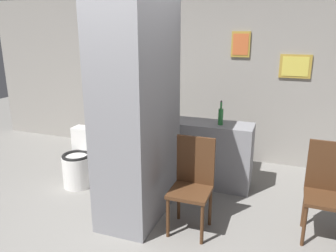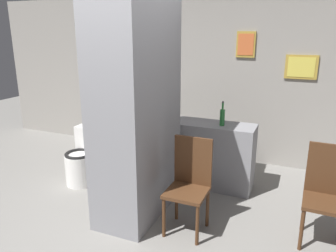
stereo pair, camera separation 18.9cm
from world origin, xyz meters
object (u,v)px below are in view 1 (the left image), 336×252
object	(u,v)px
chair_near_pillar	(192,181)
bicycle	(142,144)
toilet	(79,162)
chair_by_doorway	(327,188)
bottle_tall	(221,116)

from	to	relation	value
chair_near_pillar	bicycle	world-z (taller)	chair_near_pillar
toilet	chair_near_pillar	distance (m)	1.81
bicycle	toilet	bearing A→B (deg)	-122.98
chair_by_doorway	bottle_tall	xyz separation A→B (m)	(-1.23, 0.73, 0.46)
bottle_tall	bicycle	bearing A→B (deg)	167.14
bicycle	chair_near_pillar	bearing A→B (deg)	-48.27
chair_by_doorway	chair_near_pillar	bearing A→B (deg)	-165.13
toilet	bicycle	xyz separation A→B (m)	(0.55, 0.85, 0.04)
chair_near_pillar	toilet	bearing A→B (deg)	164.49
toilet	bottle_tall	world-z (taller)	bottle_tall
bicycle	chair_by_doorway	bearing A→B (deg)	-22.18
toilet	bottle_tall	bearing A→B (deg)	17.34
bottle_tall	chair_near_pillar	bearing A→B (deg)	-93.96
chair_by_doorway	bottle_tall	size ratio (longest dim) A/B	3.11
chair_by_doorway	bottle_tall	bearing A→B (deg)	150.94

